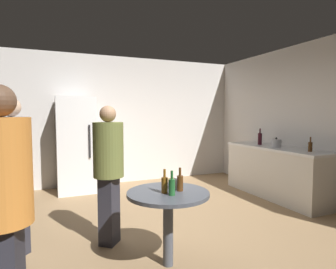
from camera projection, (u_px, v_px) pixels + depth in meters
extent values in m
cube|color=#9E7C56|center=(169.00, 229.00, 3.81)|extent=(5.20, 5.20, 0.10)
cube|color=silver|center=(121.00, 120.00, 6.13)|extent=(5.32, 0.06, 2.70)
cube|color=silver|center=(314.00, 122.00, 4.72)|extent=(0.06, 5.20, 2.70)
cube|color=white|center=(76.00, 145.00, 5.39)|extent=(0.70, 0.65, 1.80)
cube|color=#262628|center=(90.00, 141.00, 5.15)|extent=(0.03, 0.03, 0.60)
cube|color=beige|center=(276.00, 173.00, 5.08)|extent=(0.60, 2.05, 0.86)
cube|color=silver|center=(277.00, 148.00, 5.05)|extent=(0.64, 2.09, 0.04)
cylinder|color=#B2B2B7|center=(276.00, 143.00, 4.99)|extent=(0.17, 0.17, 0.14)
sphere|color=black|center=(276.00, 138.00, 4.98)|extent=(0.04, 0.04, 0.04)
cone|color=#B2B2B7|center=(281.00, 142.00, 5.03)|extent=(0.09, 0.04, 0.06)
cylinder|color=#3F141E|center=(260.00, 139.00, 5.39)|extent=(0.08, 0.08, 0.22)
cylinder|color=#3F141E|center=(260.00, 131.00, 5.38)|extent=(0.03, 0.03, 0.09)
cylinder|color=#593314|center=(310.00, 147.00, 4.42)|extent=(0.06, 0.06, 0.15)
cylinder|color=#593314|center=(310.00, 139.00, 4.41)|extent=(0.02, 0.02, 0.08)
cylinder|color=#4C515B|center=(168.00, 230.00, 2.77)|extent=(0.10, 0.10, 0.70)
cylinder|color=#4C515B|center=(168.00, 194.00, 2.75)|extent=(0.80, 0.80, 0.03)
cylinder|color=#8C5919|center=(165.00, 185.00, 2.70)|extent=(0.06, 0.06, 0.15)
cylinder|color=#8C5919|center=(165.00, 173.00, 2.69)|extent=(0.02, 0.02, 0.08)
cylinder|color=#593314|center=(180.00, 183.00, 2.77)|extent=(0.06, 0.06, 0.15)
cylinder|color=#593314|center=(180.00, 172.00, 2.76)|extent=(0.02, 0.02, 0.08)
cylinder|color=#26662D|center=(172.00, 187.00, 2.63)|extent=(0.06, 0.06, 0.15)
cylinder|color=#26662D|center=(172.00, 175.00, 2.62)|extent=(0.02, 0.02, 0.08)
cylinder|color=white|center=(178.00, 183.00, 2.88)|extent=(0.08, 0.08, 0.11)
cube|color=#2D2D38|center=(15.00, 218.00, 2.95)|extent=(0.27, 0.28, 0.81)
cylinder|color=gray|center=(12.00, 148.00, 2.90)|extent=(0.48, 0.48, 0.64)
sphere|color=#D8AD8C|center=(11.00, 107.00, 2.87)|extent=(0.19, 0.19, 0.19)
cube|color=#2D2D38|center=(109.00, 210.00, 3.24)|extent=(0.27, 0.28, 0.78)
cylinder|color=olive|center=(108.00, 150.00, 3.19)|extent=(0.48, 0.48, 0.62)
sphere|color=tan|center=(108.00, 114.00, 3.16)|extent=(0.18, 0.18, 0.18)
cylinder|color=orange|center=(2.00, 171.00, 1.70)|extent=(0.39, 0.39, 0.65)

